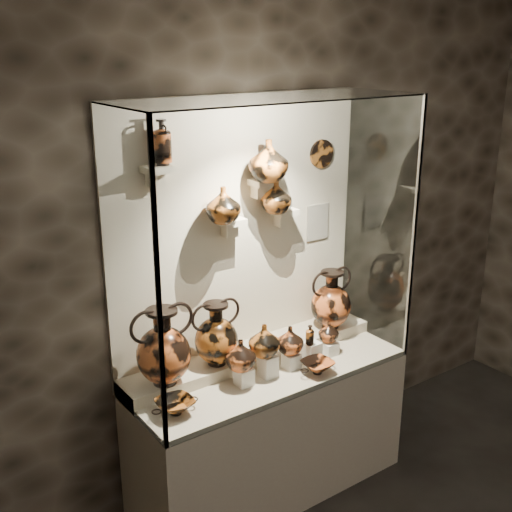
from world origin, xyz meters
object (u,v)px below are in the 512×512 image
(jug_e, at_px, (328,332))
(ovoid_vase_c, at_px, (276,197))
(kylix_left, at_px, (176,405))
(ovoid_vase_a, at_px, (223,205))
(kylix_right, at_px, (317,366))
(amphora_mid, at_px, (216,334))
(amphora_right, at_px, (331,299))
(amphora_left, at_px, (164,346))
(jug_c, at_px, (290,340))
(ovoid_vase_b, at_px, (268,160))
(lekythos_small, at_px, (309,334))
(jug_b, at_px, (264,340))
(jug_a, at_px, (240,355))
(lekythos_tall, at_px, (162,139))

(jug_e, height_order, ovoid_vase_c, ovoid_vase_c)
(jug_e, relative_size, kylix_left, 0.54)
(ovoid_vase_a, bearing_deg, kylix_right, -46.03)
(amphora_mid, distance_m, amphora_right, 0.87)
(kylix_left, bearing_deg, amphora_left, 80.79)
(jug_c, xyz_separation_m, ovoid_vase_b, (-0.01, 0.21, 1.03))
(kylix_right, bearing_deg, amphora_mid, 159.73)
(jug_e, height_order, ovoid_vase_b, ovoid_vase_b)
(jug_e, bearing_deg, ovoid_vase_c, 152.23)
(amphora_left, height_order, ovoid_vase_a, ovoid_vase_a)
(lekythos_small, xyz_separation_m, ovoid_vase_a, (-0.43, 0.26, 0.80))
(jug_b, height_order, kylix_right, jug_b)
(lekythos_small, distance_m, ovoid_vase_a, 0.94)
(ovoid_vase_a, xyz_separation_m, ovoid_vase_b, (0.30, -0.02, 0.22))
(kylix_left, distance_m, ovoid_vase_b, 1.43)
(amphora_mid, distance_m, lekythos_small, 0.57)
(kylix_left, bearing_deg, amphora_right, 14.77)
(amphora_mid, xyz_separation_m, kylix_right, (0.48, -0.33, -0.21))
(jug_b, height_order, jug_e, jug_b)
(jug_b, relative_size, ovoid_vase_b, 0.81)
(kylix_left, bearing_deg, jug_a, 10.41)
(amphora_left, height_order, jug_a, amphora_left)
(kylix_right, height_order, lekythos_tall, lekythos_tall)
(ovoid_vase_a, bearing_deg, kylix_left, -151.39)
(jug_b, xyz_separation_m, lekythos_small, (0.31, -0.03, -0.04))
(ovoid_vase_a, relative_size, ovoid_vase_c, 1.06)
(amphora_left, relative_size, kylix_right, 1.87)
(amphora_left, xyz_separation_m, ovoid_vase_b, (0.74, 0.06, 0.92))
(ovoid_vase_a, bearing_deg, jug_b, -64.24)
(kylix_right, xyz_separation_m, ovoid_vase_b, (-0.09, 0.37, 1.16))
(jug_c, bearing_deg, lekythos_small, -23.47)
(jug_e, xyz_separation_m, kylix_right, (-0.22, -0.16, -0.10))
(ovoid_vase_a, bearing_deg, jug_a, -104.23)
(kylix_right, bearing_deg, amphora_left, 173.74)
(amphora_left, height_order, ovoid_vase_c, ovoid_vase_c)
(amphora_left, relative_size, amphora_mid, 1.16)
(amphora_right, bearing_deg, amphora_mid, -164.16)
(jug_c, relative_size, ovoid_vase_a, 0.84)
(lekythos_tall, bearing_deg, jug_c, -1.17)
(kylix_left, height_order, ovoid_vase_b, ovoid_vase_b)
(amphora_left, xyz_separation_m, kylix_left, (-0.05, -0.21, -0.24))
(jug_e, relative_size, ovoid_vase_c, 0.69)
(ovoid_vase_c, bearing_deg, jug_b, -121.71)
(amphora_left, height_order, amphora_mid, amphora_left)
(amphora_mid, relative_size, lekythos_small, 2.68)
(jug_c, distance_m, ovoid_vase_c, 0.84)
(jug_e, relative_size, ovoid_vase_b, 0.56)
(lekythos_tall, xyz_separation_m, ovoid_vase_b, (0.63, -0.06, -0.16))
(jug_e, bearing_deg, kylix_left, -160.47)
(jug_c, bearing_deg, ovoid_vase_b, 81.91)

